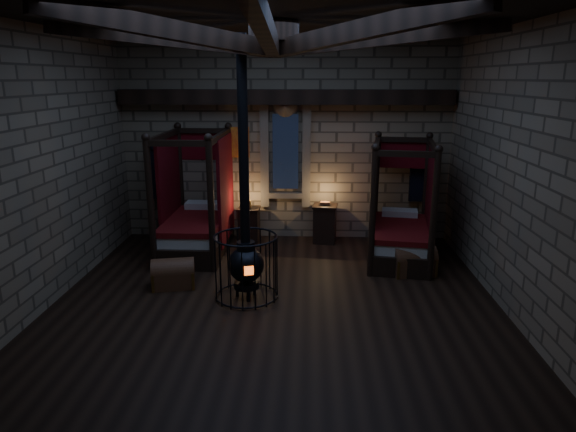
{
  "coord_description": "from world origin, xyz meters",
  "views": [
    {
      "loc": [
        0.51,
        -7.47,
        3.44
      ],
      "look_at": [
        0.17,
        0.6,
        1.25
      ],
      "focal_mm": 32.0,
      "sensor_mm": 36.0,
      "label": 1
    }
  ],
  "objects_px": {
    "bed_left": "(197,222)",
    "stove": "(246,261)",
    "trunk_left": "(173,274)",
    "bed_right": "(400,230)",
    "trunk_right": "(413,261)"
  },
  "relations": [
    {
      "from": "bed_left",
      "to": "stove",
      "type": "distance_m",
      "value": 2.65
    },
    {
      "from": "stove",
      "to": "trunk_left",
      "type": "bearing_deg",
      "value": 147.47
    },
    {
      "from": "trunk_left",
      "to": "bed_left",
      "type": "bearing_deg",
      "value": 78.23
    },
    {
      "from": "stove",
      "to": "bed_right",
      "type": "bearing_deg",
      "value": 20.53
    },
    {
      "from": "bed_right",
      "to": "trunk_left",
      "type": "bearing_deg",
      "value": -149.04
    },
    {
      "from": "bed_left",
      "to": "trunk_right",
      "type": "distance_m",
      "value": 4.34
    },
    {
      "from": "bed_right",
      "to": "trunk_right",
      "type": "bearing_deg",
      "value": -74.57
    },
    {
      "from": "bed_left",
      "to": "trunk_right",
      "type": "bearing_deg",
      "value": -15.44
    },
    {
      "from": "bed_left",
      "to": "bed_right",
      "type": "distance_m",
      "value": 4.07
    },
    {
      "from": "trunk_left",
      "to": "trunk_right",
      "type": "bearing_deg",
      "value": -1.35
    },
    {
      "from": "trunk_left",
      "to": "bed_right",
      "type": "bearing_deg",
      "value": 10.6
    },
    {
      "from": "trunk_left",
      "to": "stove",
      "type": "bearing_deg",
      "value": -28.3
    },
    {
      "from": "bed_left",
      "to": "trunk_left",
      "type": "bearing_deg",
      "value": -89.8
    },
    {
      "from": "bed_left",
      "to": "bed_right",
      "type": "relative_size",
      "value": 1.04
    },
    {
      "from": "bed_left",
      "to": "trunk_right",
      "type": "height_order",
      "value": "bed_left"
    }
  ]
}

